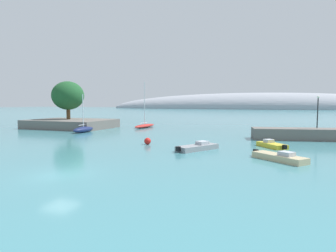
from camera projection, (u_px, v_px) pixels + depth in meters
The scene contains 12 objects.
water at pixel (60, 175), 22.59m from camera, with size 600.00×600.00×0.00m, color teal.
shore_outcrop at pixel (71, 124), 64.44m from camera, with size 17.45×12.31×1.85m, color #66605B.
tree_clump_shore at pixel (68, 96), 65.58m from camera, with size 7.05×7.05×8.44m.
breakwater_rocks at pixel (332, 135), 43.29m from camera, with size 22.80×3.83×1.71m, color #66605B.
distant_ridge at pixel (253, 109), 263.71m from camera, with size 283.32×52.80×28.83m, color #999EA8.
sailboat_navy_near_shore at pixel (83, 129), 55.06m from camera, with size 2.46×6.21×7.13m.
sailboat_red_mid_mooring at pixel (145, 125), 65.66m from camera, with size 2.17×8.56×10.14m.
motorboat_sand_foreground at pixel (279, 157), 28.07m from camera, with size 5.26×4.66×0.99m.
motorboat_grey_alongside_breakwater at pixel (198, 147), 34.37m from camera, with size 4.28×5.68×0.99m.
motorboat_yellow_outer at pixel (272, 145), 36.45m from camera, with size 3.92×4.37×0.94m.
mooring_buoy_red at pixel (148, 141), 38.99m from camera, with size 0.90×0.90×0.90m, color red.
harbor_lamp_post at pixel (318, 109), 44.11m from camera, with size 0.36×0.36×4.85m.
Camera 1 is at (15.72, -17.77, 5.53)m, focal length 31.44 mm.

